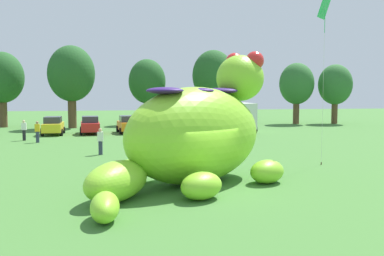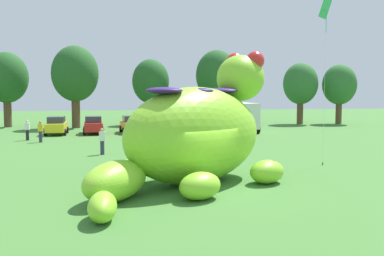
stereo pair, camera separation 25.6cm
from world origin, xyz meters
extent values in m
plane|color=#427533|center=(0.00, 0.00, 0.00)|extent=(160.00, 160.00, 0.00)
ellipsoid|color=#8CD12D|center=(-0.41, 1.50, 2.12)|extent=(8.30, 7.55, 4.25)
ellipsoid|color=#8CD12D|center=(2.16, 3.42, 4.70)|extent=(3.32, 3.27, 2.24)
sphere|color=red|center=(2.06, 4.12, 5.54)|extent=(0.90, 0.90, 0.90)
sphere|color=red|center=(2.80, 3.13, 5.54)|extent=(0.90, 0.90, 0.90)
ellipsoid|color=navy|center=(0.95, 2.52, 4.08)|extent=(2.11, 2.17, 0.28)
ellipsoid|color=navy|center=(-0.41, 1.50, 4.08)|extent=(2.11, 2.17, 0.28)
ellipsoid|color=navy|center=(-1.91, 0.36, 4.08)|extent=(2.11, 2.17, 0.28)
ellipsoid|color=#8CD12D|center=(-0.16, 4.63, 0.52)|extent=(2.23, 2.13, 1.04)
ellipsoid|color=#8CD12D|center=(2.67, 0.86, 0.52)|extent=(2.23, 2.13, 1.04)
ellipsoid|color=#8CD12D|center=(-3.37, 1.99, 0.52)|extent=(2.23, 2.13, 1.04)
ellipsoid|color=#8CD12D|center=(-0.76, -1.48, 0.52)|extent=(2.23, 2.13, 1.04)
ellipsoid|color=#8CD12D|center=(-3.88, -1.11, 0.74)|extent=(3.28, 3.77, 1.49)
ellipsoid|color=#8CD12D|center=(-4.26, -3.65, 0.45)|extent=(0.96, 1.97, 0.91)
cube|color=yellow|center=(-9.69, 25.26, 0.72)|extent=(1.84, 4.16, 0.80)
cube|color=#2D333D|center=(-9.68, 25.11, 1.42)|extent=(1.56, 2.02, 0.60)
cylinder|color=black|center=(-10.58, 26.50, 0.32)|extent=(0.26, 0.65, 0.64)
cylinder|color=black|center=(-8.88, 26.56, 0.32)|extent=(0.26, 0.65, 0.64)
cylinder|color=black|center=(-10.49, 23.96, 0.32)|extent=(0.26, 0.65, 0.64)
cylinder|color=black|center=(-8.79, 24.02, 0.32)|extent=(0.26, 0.65, 0.64)
cube|color=red|center=(-6.28, 25.47, 0.72)|extent=(1.97, 4.20, 0.80)
cube|color=#2D333D|center=(-6.27, 25.32, 1.42)|extent=(1.62, 2.06, 0.60)
cylinder|color=black|center=(-7.21, 26.68, 0.32)|extent=(0.28, 0.65, 0.64)
cylinder|color=black|center=(-5.52, 26.80, 0.32)|extent=(0.28, 0.65, 0.64)
cylinder|color=black|center=(-7.04, 24.15, 0.32)|extent=(0.28, 0.65, 0.64)
cylinder|color=black|center=(-5.35, 24.26, 0.32)|extent=(0.28, 0.65, 0.64)
cube|color=orange|center=(-2.68, 25.69, 0.72)|extent=(2.13, 4.26, 0.80)
cube|color=#2D333D|center=(-2.66, 25.54, 1.42)|extent=(1.70, 2.12, 0.60)
cylinder|color=black|center=(-3.66, 26.86, 0.32)|extent=(0.31, 0.66, 0.64)
cylinder|color=black|center=(-1.97, 27.05, 0.32)|extent=(0.31, 0.66, 0.64)
cylinder|color=black|center=(-3.39, 24.34, 0.32)|extent=(0.31, 0.66, 0.64)
cylinder|color=black|center=(-1.70, 24.52, 0.32)|extent=(0.31, 0.66, 0.64)
cube|color=white|center=(0.88, 25.69, 0.72)|extent=(2.12, 4.26, 0.80)
cube|color=#2D333D|center=(0.89, 25.54, 1.42)|extent=(1.70, 2.12, 0.60)
cylinder|color=black|center=(-0.10, 26.86, 0.32)|extent=(0.31, 0.66, 0.64)
cylinder|color=black|center=(1.59, 27.04, 0.32)|extent=(0.31, 0.66, 0.64)
cylinder|color=black|center=(0.17, 24.34, 0.32)|extent=(0.31, 0.66, 0.64)
cylinder|color=black|center=(1.86, 24.52, 0.32)|extent=(0.31, 0.66, 0.64)
cube|color=#333842|center=(8.04, 27.74, 1.40)|extent=(2.14, 1.96, 1.90)
cube|color=silver|center=(8.31, 24.56, 1.70)|extent=(2.47, 4.76, 2.50)
cylinder|color=black|center=(7.05, 27.66, 0.45)|extent=(0.35, 0.92, 0.90)
cylinder|color=black|center=(9.04, 27.83, 0.45)|extent=(0.35, 0.92, 0.90)
cylinder|color=black|center=(7.40, 22.86, 0.45)|extent=(0.35, 0.92, 0.90)
cylinder|color=black|center=(9.49, 23.04, 0.45)|extent=(0.35, 0.92, 0.90)
cylinder|color=brown|center=(-16.54, 35.37, 1.52)|extent=(0.87, 0.87, 3.04)
ellipsoid|color=#235623|center=(-16.54, 35.37, 5.71)|extent=(4.86, 4.86, 5.83)
cylinder|color=brown|center=(-8.64, 32.88, 1.62)|extent=(0.93, 0.93, 3.25)
ellipsoid|color=#235623|center=(-8.64, 32.88, 6.10)|extent=(5.19, 5.19, 6.23)
cylinder|color=brown|center=(0.08, 36.53, 1.43)|extent=(0.81, 0.81, 2.85)
ellipsoid|color=#235623|center=(0.08, 36.53, 5.36)|extent=(4.56, 4.56, 5.48)
cylinder|color=brown|center=(8.17, 35.28, 1.62)|extent=(0.93, 0.93, 3.25)
ellipsoid|color=#235623|center=(8.17, 35.28, 6.11)|extent=(5.20, 5.20, 6.24)
cylinder|color=brown|center=(18.78, 34.36, 1.36)|extent=(0.78, 0.78, 2.72)
ellipsoid|color=#2D662D|center=(18.78, 34.36, 5.11)|extent=(4.35, 4.35, 5.22)
cylinder|color=brown|center=(23.80, 33.88, 1.33)|extent=(0.76, 0.76, 2.66)
ellipsoid|color=#2D662D|center=(23.80, 33.88, 5.01)|extent=(4.26, 4.26, 5.11)
cylinder|color=#2D334C|center=(-4.85, 11.02, 0.44)|extent=(0.26, 0.26, 0.88)
cube|color=white|center=(-4.85, 11.02, 1.18)|extent=(0.38, 0.22, 0.60)
sphere|color=tan|center=(-4.85, 11.02, 1.60)|extent=(0.22, 0.22, 0.22)
cylinder|color=black|center=(-11.38, 20.49, 0.44)|extent=(0.26, 0.26, 0.88)
cube|color=white|center=(-11.38, 20.49, 1.18)|extent=(0.38, 0.22, 0.60)
sphere|color=beige|center=(-11.38, 20.49, 1.60)|extent=(0.22, 0.22, 0.22)
cylinder|color=#2D334C|center=(-10.02, 18.76, 0.44)|extent=(0.26, 0.26, 0.88)
cube|color=gold|center=(-10.02, 18.76, 1.18)|extent=(0.38, 0.22, 0.60)
sphere|color=#9E7051|center=(-10.02, 18.76, 1.60)|extent=(0.22, 0.22, 0.22)
cylinder|color=brown|center=(7.32, 4.92, 0.07)|extent=(0.06, 0.06, 0.15)
cylinder|color=silver|center=(7.32, 4.92, 4.44)|extent=(0.01, 0.01, 8.57)
cube|color=green|center=(7.32, 4.92, 8.72)|extent=(1.13, 1.13, 1.44)
cylinder|color=green|center=(7.32, 4.92, 7.82)|extent=(0.03, 0.03, 1.20)
camera|label=1|loc=(-3.91, -16.99, 4.00)|focal=40.21mm
camera|label=2|loc=(-3.66, -17.04, 4.00)|focal=40.21mm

